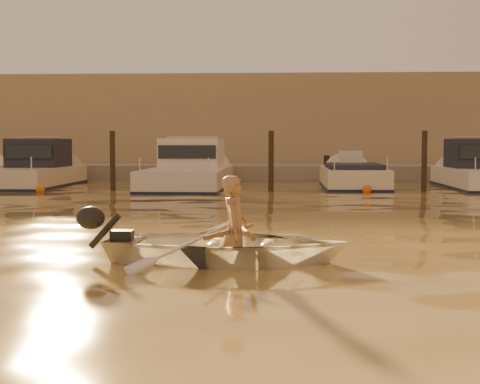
# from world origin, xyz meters

# --- Properties ---
(ground_plane) EXTENTS (160.00, 160.00, 0.00)m
(ground_plane) POSITION_xyz_m (0.00, 0.00, 0.00)
(ground_plane) COLOR olive
(ground_plane) RESTS_ON ground
(dinghy) EXTENTS (3.43, 2.55, 0.68)m
(dinghy) POSITION_xyz_m (-0.58, -0.54, 0.22)
(dinghy) COLOR silver
(dinghy) RESTS_ON ground_plane
(person) EXTENTS (0.39, 0.56, 1.48)m
(person) POSITION_xyz_m (-0.48, -0.55, 0.44)
(person) COLOR #9C724E
(person) RESTS_ON dinghy
(outboard_motor) EXTENTS (0.92, 0.46, 0.70)m
(outboard_motor) POSITION_xyz_m (-2.07, -0.44, 0.28)
(outboard_motor) COLOR black
(outboard_motor) RESTS_ON dinghy
(oar_port) EXTENTS (0.36, 2.09, 0.13)m
(oar_port) POSITION_xyz_m (-0.33, -0.56, 0.42)
(oar_port) COLOR brown
(oar_port) RESTS_ON dinghy
(oar_starboard) EXTENTS (0.56, 2.06, 0.13)m
(oar_starboard) POSITION_xyz_m (-0.53, -0.54, 0.42)
(oar_starboard) COLOR brown
(oar_starboard) RESTS_ON dinghy
(moored_boat_1) EXTENTS (2.32, 6.87, 1.75)m
(moored_boat_1) POSITION_xyz_m (-8.95, 16.00, 0.62)
(moored_boat_1) COLOR beige
(moored_boat_1) RESTS_ON ground_plane
(moored_boat_2) EXTENTS (2.69, 8.86, 1.75)m
(moored_boat_2) POSITION_xyz_m (-3.18, 16.00, 0.62)
(moored_boat_2) COLOR silver
(moored_boat_2) RESTS_ON ground_plane
(moored_boat_3) EXTENTS (2.12, 6.10, 0.95)m
(moored_boat_3) POSITION_xyz_m (2.71, 16.00, 0.22)
(moored_boat_3) COLOR beige
(moored_boat_3) RESTS_ON ground_plane
(moored_boat_4) EXTENTS (2.21, 6.84, 1.75)m
(moored_boat_4) POSITION_xyz_m (7.15, 16.00, 0.62)
(moored_boat_4) COLOR silver
(moored_boat_4) RESTS_ON ground_plane
(piling_1) EXTENTS (0.18, 0.18, 2.20)m
(piling_1) POSITION_xyz_m (-5.50, 13.80, 0.90)
(piling_1) COLOR #2D2319
(piling_1) RESTS_ON ground_plane
(piling_2) EXTENTS (0.18, 0.18, 2.20)m
(piling_2) POSITION_xyz_m (-0.20, 13.80, 0.90)
(piling_2) COLOR #2D2319
(piling_2) RESTS_ON ground_plane
(piling_3) EXTENTS (0.18, 0.18, 2.20)m
(piling_3) POSITION_xyz_m (4.80, 13.80, 0.90)
(piling_3) COLOR #2D2319
(piling_3) RESTS_ON ground_plane
(fender_b) EXTENTS (0.30, 0.30, 0.30)m
(fender_b) POSITION_xyz_m (-7.67, 12.88, 0.10)
(fender_b) COLOR #C56817
(fender_b) RESTS_ON ground_plane
(fender_c) EXTENTS (0.30, 0.30, 0.30)m
(fender_c) POSITION_xyz_m (-2.50, 12.73, 0.10)
(fender_c) COLOR white
(fender_c) RESTS_ON ground_plane
(fender_d) EXTENTS (0.30, 0.30, 0.30)m
(fender_d) POSITION_xyz_m (2.88, 13.19, 0.10)
(fender_d) COLOR #D15418
(fender_d) RESTS_ON ground_plane
(quay) EXTENTS (52.00, 4.00, 1.00)m
(quay) POSITION_xyz_m (0.00, 21.50, 0.15)
(quay) COLOR gray
(quay) RESTS_ON ground_plane
(waterfront_building) EXTENTS (46.00, 7.00, 4.80)m
(waterfront_building) POSITION_xyz_m (0.00, 27.00, 2.40)
(waterfront_building) COLOR #9E8466
(waterfront_building) RESTS_ON quay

